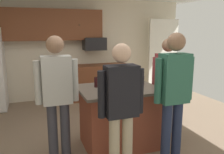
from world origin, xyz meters
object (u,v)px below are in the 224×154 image
at_px(kitchen_island, 118,116).
at_px(glass_pilsner, 96,82).
at_px(mug_ceramic_white, 126,87).
at_px(person_guest_right, 121,104).
at_px(person_host_foreground, 174,90).
at_px(person_guest_by_door, 57,91).
at_px(mug_blue_stoneware, 113,84).
at_px(microwave_over_range, 94,44).
at_px(glass_short_whisky, 142,80).
at_px(tumbler_amber, 117,87).
at_px(person_elder_center, 167,80).

relative_size(kitchen_island, glass_pilsner, 7.70).
bearing_deg(mug_ceramic_white, person_guest_right, -118.30).
relative_size(person_host_foreground, person_guest_right, 1.07).
distance_m(person_guest_by_door, mug_blue_stoneware, 0.89).
bearing_deg(microwave_over_range, person_host_foreground, -87.54).
relative_size(person_guest_by_door, glass_short_whisky, 12.07).
distance_m(kitchen_island, glass_short_whisky, 0.69).
xyz_separation_m(microwave_over_range, tumbler_amber, (-0.47, -2.88, -0.44)).
distance_m(microwave_over_range, tumbler_amber, 2.95).
distance_m(person_elder_center, person_guest_by_door, 1.90).
bearing_deg(glass_short_whisky, person_elder_center, 7.77).
distance_m(glass_short_whisky, mug_ceramic_white, 0.48).
bearing_deg(person_guest_right, glass_short_whisky, -20.22).
xyz_separation_m(glass_pilsner, mug_blue_stoneware, (0.24, -0.10, -0.03)).
bearing_deg(glass_short_whisky, kitchen_island, -171.08).
xyz_separation_m(kitchen_island, person_elder_center, (0.94, 0.14, 0.48)).
distance_m(microwave_over_range, glass_pilsner, 2.64).
bearing_deg(mug_blue_stoneware, glass_short_whisky, 1.53).
relative_size(kitchen_island, person_elder_center, 0.73).
distance_m(person_guest_by_door, glass_pilsner, 0.70).
height_order(glass_pilsner, mug_blue_stoneware, glass_pilsner).
bearing_deg(tumbler_amber, kitchen_island, 63.70).
relative_size(kitchen_island, person_guest_by_door, 0.70).
distance_m(microwave_over_range, person_guest_right, 3.54).
bearing_deg(person_elder_center, person_guest_right, 28.85).
bearing_deg(microwave_over_range, person_elder_center, -77.14).
distance_m(tumbler_amber, glass_pilsner, 0.42).
distance_m(person_elder_center, mug_blue_stoneware, 1.02).
relative_size(microwave_over_range, mug_blue_stoneware, 4.32).
bearing_deg(mug_ceramic_white, person_guest_by_door, 176.74).
height_order(person_guest_by_door, mug_blue_stoneware, person_guest_by_door).
height_order(person_elder_center, glass_pilsner, person_elder_center).
height_order(person_elder_center, tumbler_amber, person_elder_center).
height_order(person_guest_right, tumbler_amber, person_guest_right).
bearing_deg(kitchen_island, microwave_over_range, 82.26).
height_order(tumbler_amber, mug_blue_stoneware, tumbler_amber).
distance_m(person_host_foreground, person_guest_right, 0.79).
relative_size(microwave_over_range, tumbler_amber, 4.07).
relative_size(person_elder_center, glass_short_whisky, 11.57).
distance_m(person_guest_by_door, tumbler_amber, 0.83).
bearing_deg(person_elder_center, person_host_foreground, 54.10).
bearing_deg(kitchen_island, glass_pilsner, 153.72).
xyz_separation_m(microwave_over_range, mug_blue_stoneware, (-0.43, -2.61, -0.46)).
bearing_deg(mug_ceramic_white, person_elder_center, 21.14).
bearing_deg(person_host_foreground, kitchen_island, 0.00).
bearing_deg(kitchen_island, tumbler_amber, -116.30).
relative_size(glass_short_whisky, mug_ceramic_white, 1.08).
bearing_deg(person_host_foreground, tumbler_amber, 15.93).
height_order(microwave_over_range, person_guest_by_door, person_guest_by_door).
height_order(microwave_over_range, mug_blue_stoneware, microwave_over_range).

